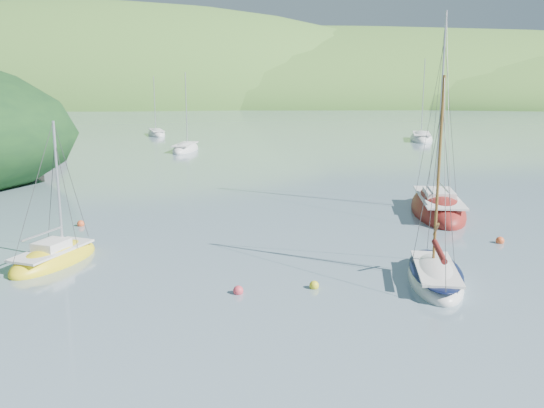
{
  "coord_description": "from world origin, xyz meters",
  "views": [
    {
      "loc": [
        -0.86,
        -22.25,
        8.59
      ],
      "look_at": [
        -1.11,
        8.0,
        1.96
      ],
      "focal_mm": 40.0,
      "sensor_mm": 36.0,
      "label": 1
    }
  ],
  "objects_px": {
    "distant_sloop_b": "(421,139)",
    "daysailer_white": "(435,277)",
    "sloop_red": "(438,209)",
    "sailboat_yellow": "(54,259)",
    "distant_sloop_a": "(185,149)",
    "distant_sloop_c": "(157,134)"
  },
  "relations": [
    {
      "from": "daysailer_white",
      "to": "distant_sloop_c",
      "type": "height_order",
      "value": "daysailer_white"
    },
    {
      "from": "daysailer_white",
      "to": "distant_sloop_b",
      "type": "xyz_separation_m",
      "value": [
        11.81,
        53.25,
        -0.02
      ]
    },
    {
      "from": "sloop_red",
      "to": "sailboat_yellow",
      "type": "relative_size",
      "value": 1.87
    },
    {
      "from": "sloop_red",
      "to": "sailboat_yellow",
      "type": "distance_m",
      "value": 22.62
    },
    {
      "from": "daysailer_white",
      "to": "sailboat_yellow",
      "type": "xyz_separation_m",
      "value": [
        -16.84,
        2.41,
        -0.04
      ]
    },
    {
      "from": "distant_sloop_a",
      "to": "distant_sloop_b",
      "type": "distance_m",
      "value": 30.51
    },
    {
      "from": "sloop_red",
      "to": "distant_sloop_b",
      "type": "bearing_deg",
      "value": 84.21
    },
    {
      "from": "distant_sloop_b",
      "to": "distant_sloop_a",
      "type": "bearing_deg",
      "value": -148.89
    },
    {
      "from": "daysailer_white",
      "to": "distant_sloop_b",
      "type": "relative_size",
      "value": 0.82
    },
    {
      "from": "daysailer_white",
      "to": "distant_sloop_c",
      "type": "bearing_deg",
      "value": 118.17
    },
    {
      "from": "daysailer_white",
      "to": "distant_sloop_b",
      "type": "bearing_deg",
      "value": 84.27
    },
    {
      "from": "distant_sloop_b",
      "to": "daysailer_white",
      "type": "bearing_deg",
      "value": -92.0
    },
    {
      "from": "sailboat_yellow",
      "to": "distant_sloop_c",
      "type": "relative_size",
      "value": 0.81
    },
    {
      "from": "distant_sloop_a",
      "to": "distant_sloop_c",
      "type": "relative_size",
      "value": 1.07
    },
    {
      "from": "sloop_red",
      "to": "distant_sloop_c",
      "type": "bearing_deg",
      "value": 125.61
    },
    {
      "from": "daysailer_white",
      "to": "sailboat_yellow",
      "type": "relative_size",
      "value": 1.28
    },
    {
      "from": "distant_sloop_a",
      "to": "distant_sloop_b",
      "type": "relative_size",
      "value": 0.84
    },
    {
      "from": "sailboat_yellow",
      "to": "distant_sloop_a",
      "type": "distance_m",
      "value": 40.11
    },
    {
      "from": "sailboat_yellow",
      "to": "distant_sloop_c",
      "type": "height_order",
      "value": "distant_sloop_c"
    },
    {
      "from": "sloop_red",
      "to": "distant_sloop_a",
      "type": "distance_m",
      "value": 36.06
    },
    {
      "from": "daysailer_white",
      "to": "distant_sloop_a",
      "type": "relative_size",
      "value": 0.98
    },
    {
      "from": "distant_sloop_a",
      "to": "distant_sloop_c",
      "type": "xyz_separation_m",
      "value": [
        -6.47,
        16.74,
        -0.01
      ]
    }
  ]
}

